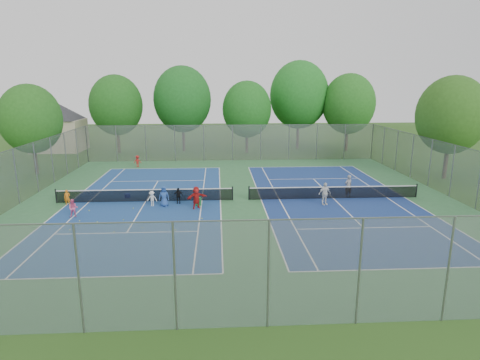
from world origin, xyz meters
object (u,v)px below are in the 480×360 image
ball_crate (127,196)px  instructor (348,186)px  net_left (145,196)px  net_right (334,193)px  ball_hopper (198,202)px

ball_crate → instructor: 16.81m
ball_crate → net_left: bearing=-36.4°
net_left → net_right: (14.00, 0.00, 0.00)m
net_left → ball_hopper: net_left is taller
instructor → ball_hopper: bearing=-13.3°
net_right → ball_crate: 15.62m
net_left → net_right: 14.00m
ball_hopper → instructor: (11.28, 1.64, 0.55)m
net_right → instructor: instructor is taller
net_left → ball_hopper: (3.93, -1.29, -0.14)m
net_right → ball_hopper: 10.16m
ball_crate → ball_hopper: bearing=-24.0°
net_right → ball_crate: (-15.57, 1.16, -0.30)m
ball_hopper → instructor: 11.41m
ball_hopper → instructor: bearing=8.3°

